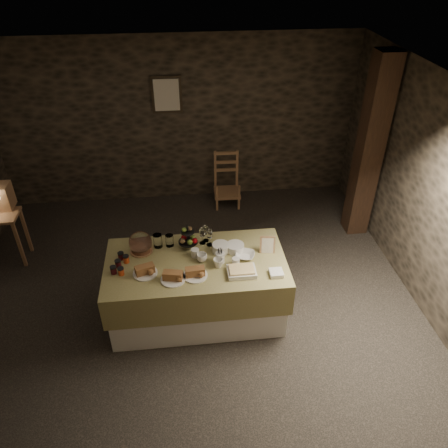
{
  "coord_description": "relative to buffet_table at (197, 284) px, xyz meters",
  "views": [
    {
      "loc": [
        -0.03,
        -3.97,
        3.83
      ],
      "look_at": [
        0.45,
        0.2,
        0.94
      ],
      "focal_mm": 35.0,
      "sensor_mm": 36.0,
      "label": 1
    }
  ],
  "objects": [
    {
      "name": "menu_frame",
      "position": [
        0.81,
        0.08,
        0.42
      ],
      "size": [
        0.18,
        0.09,
        0.22
      ],
      "primitive_type": "cube",
      "rotation": [
        -0.24,
        0.0,
        -0.13
      ],
      "color": "olive",
      "rests_on": "buffet_table"
    },
    {
      "name": "framed_picture",
      "position": [
        -0.23,
        2.73,
        1.3
      ],
      "size": [
        0.45,
        0.04,
        0.55
      ],
      "color": "#2C2316",
      "rests_on": "room_shell"
    },
    {
      "name": "mug_c",
      "position": [
        0.0,
        0.09,
        0.38
      ],
      "size": [
        0.09,
        0.09,
        0.09
      ],
      "primitive_type": "cylinder",
      "color": "silver",
      "rests_on": "buffet_table"
    },
    {
      "name": "chair",
      "position": [
        0.63,
        2.45,
        -0.06
      ],
      "size": [
        0.42,
        0.4,
        0.69
      ],
      "rotation": [
        0.0,
        0.0,
        -0.03
      ],
      "color": "olive",
      "rests_on": "ground_plane"
    },
    {
      "name": "cup_a",
      "position": [
        0.07,
        0.0,
        0.38
      ],
      "size": [
        0.13,
        0.13,
        0.09
      ],
      "primitive_type": "imported",
      "rotation": [
        0.0,
        0.0,
        0.07
      ],
      "color": "silver",
      "rests_on": "buffet_table"
    },
    {
      "name": "tart_dish",
      "position": [
        0.47,
        -0.26,
        0.37
      ],
      "size": [
        0.3,
        0.22,
        0.07
      ],
      "color": "silver",
      "rests_on": "buffet_table"
    },
    {
      "name": "timber_column",
      "position": [
        2.47,
        1.48,
        0.85
      ],
      "size": [
        0.3,
        0.3,
        2.6
      ],
      "primitive_type": "cube",
      "color": "black",
      "rests_on": "ground_plane"
    },
    {
      "name": "plate_stack_b",
      "position": [
        0.46,
        0.14,
        0.38
      ],
      "size": [
        0.2,
        0.2,
        0.08
      ],
      "primitive_type": "cylinder",
      "color": "silver",
      "rests_on": "buffet_table"
    },
    {
      "name": "square_dish",
      "position": [
        0.83,
        -0.31,
        0.36
      ],
      "size": [
        0.14,
        0.14,
        0.04
      ],
      "primitive_type": "cube",
      "color": "silver",
      "rests_on": "buffet_table"
    },
    {
      "name": "plate_stack_a",
      "position": [
        0.29,
        0.15,
        0.38
      ],
      "size": [
        0.19,
        0.19,
        0.1
      ],
      "primitive_type": "cylinder",
      "color": "silver",
      "rests_on": "buffet_table"
    },
    {
      "name": "bread_platter_right",
      "position": [
        -0.02,
        -0.24,
        0.37
      ],
      "size": [
        0.26,
        0.26,
        0.11
      ],
      "color": "silver",
      "rests_on": "buffet_table"
    },
    {
      "name": "cake_dome",
      "position": [
        -0.6,
        0.25,
        0.44
      ],
      "size": [
        0.26,
        0.26,
        0.26
      ],
      "color": "olive",
      "rests_on": "buffet_table"
    },
    {
      "name": "bowl",
      "position": [
        0.55,
        0.01,
        0.36
      ],
      "size": [
        0.27,
        0.27,
        0.05
      ],
      "primitive_type": "imported",
      "rotation": [
        0.0,
        0.0,
        -0.32
      ],
      "color": "silver",
      "rests_on": "buffet_table"
    },
    {
      "name": "ground_plane",
      "position": [
        -0.08,
        0.27,
        -0.45
      ],
      "size": [
        5.5,
        5.0,
        0.01
      ],
      "primitive_type": "cube",
      "color": "black",
      "rests_on": "ground"
    },
    {
      "name": "jam_jars",
      "position": [
        -0.81,
        -0.0,
        0.37
      ],
      "size": [
        0.18,
        0.32,
        0.07
      ],
      "color": "#4D141D",
      "rests_on": "buffet_table"
    },
    {
      "name": "storage_jar_b",
      "position": [
        -0.28,
        0.32,
        0.4
      ],
      "size": [
        0.09,
        0.09,
        0.14
      ],
      "primitive_type": "cylinder",
      "color": "white",
      "rests_on": "buffet_table"
    },
    {
      "name": "mug_d",
      "position": [
        0.43,
        -0.11,
        0.38
      ],
      "size": [
        0.08,
        0.08,
        0.09
      ],
      "primitive_type": "cylinder",
      "color": "silver",
      "rests_on": "buffet_table"
    },
    {
      "name": "cup_b",
      "position": [
        0.24,
        -0.11,
        0.38
      ],
      "size": [
        0.11,
        0.11,
        0.1
      ],
      "primitive_type": "imported",
      "rotation": [
        0.0,
        0.0,
        0.05
      ],
      "color": "silver",
      "rests_on": "buffet_table"
    },
    {
      "name": "bread_platter_left",
      "position": [
        -0.54,
        -0.14,
        0.37
      ],
      "size": [
        0.26,
        0.26,
        0.11
      ],
      "color": "silver",
      "rests_on": "buffet_table"
    },
    {
      "name": "room_shell",
      "position": [
        -0.08,
        0.27,
        1.11
      ],
      "size": [
        5.52,
        5.02,
        2.6
      ],
      "color": "black",
      "rests_on": "ground"
    },
    {
      "name": "bread_platter_center",
      "position": [
        -0.25,
        -0.27,
        0.37
      ],
      "size": [
        0.26,
        0.26,
        0.11
      ],
      "color": "silver",
      "rests_on": "buffet_table"
    },
    {
      "name": "storage_jar_a",
      "position": [
        -0.41,
        0.32,
        0.41
      ],
      "size": [
        0.1,
        0.1,
        0.16
      ],
      "primitive_type": "cylinder",
      "color": "white",
      "rests_on": "buffet_table"
    },
    {
      "name": "buffet_table",
      "position": [
        0.0,
        0.0,
        0.0
      ],
      "size": [
        1.98,
        1.05,
        0.79
      ],
      "color": "white",
      "rests_on": "ground_plane"
    },
    {
      "name": "cutlery_holder",
      "position": [
        0.26,
        -0.04,
        0.39
      ],
      "size": [
        0.1,
        0.1,
        0.12
      ],
      "primitive_type": "cylinder",
      "color": "silver",
      "rests_on": "buffet_table"
    },
    {
      "name": "fruit_stand",
      "position": [
        -0.06,
        0.25,
        0.46
      ],
      "size": [
        0.22,
        0.22,
        0.31
      ],
      "rotation": [
        0.0,
        0.0,
        0.11
      ],
      "color": "black",
      "rests_on": "buffet_table"
    }
  ]
}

